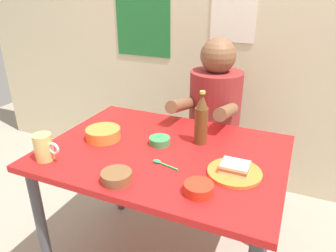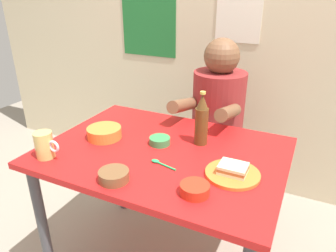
# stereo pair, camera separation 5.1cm
# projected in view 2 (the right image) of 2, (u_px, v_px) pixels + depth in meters

# --- Properties ---
(wall_back) EXTENTS (4.40, 0.09, 2.60)m
(wall_back) POSITION_uv_depth(u_px,v_px,m) (233.00, 8.00, 2.09)
(wall_back) COLOR beige
(wall_back) RESTS_ON ground
(dining_table) EXTENTS (1.10, 0.80, 0.74)m
(dining_table) POSITION_uv_depth(u_px,v_px,m) (163.00, 167.00, 1.49)
(dining_table) COLOR red
(dining_table) RESTS_ON ground
(stool) EXTENTS (0.34, 0.34, 0.45)m
(stool) POSITION_uv_depth(u_px,v_px,m) (214.00, 163.00, 2.11)
(stool) COLOR #4C4C51
(stool) RESTS_ON ground
(person_seated) EXTENTS (0.33, 0.56, 0.72)m
(person_seated) POSITION_uv_depth(u_px,v_px,m) (218.00, 105.00, 1.93)
(person_seated) COLOR maroon
(person_seated) RESTS_ON stool
(plate_orange) EXTENTS (0.22, 0.22, 0.01)m
(plate_orange) POSITION_uv_depth(u_px,v_px,m) (232.00, 174.00, 1.25)
(plate_orange) COLOR orange
(plate_orange) RESTS_ON dining_table
(sandwich) EXTENTS (0.11, 0.09, 0.04)m
(sandwich) POSITION_uv_depth(u_px,v_px,m) (233.00, 169.00, 1.24)
(sandwich) COLOR beige
(sandwich) RESTS_ON plate_orange
(beer_mug) EXTENTS (0.13, 0.08, 0.12)m
(beer_mug) POSITION_uv_depth(u_px,v_px,m) (45.00, 145.00, 1.37)
(beer_mug) COLOR #D1BC66
(beer_mug) RESTS_ON dining_table
(beer_bottle) EXTENTS (0.06, 0.06, 0.26)m
(beer_bottle) POSITION_uv_depth(u_px,v_px,m) (202.00, 121.00, 1.47)
(beer_bottle) COLOR #593819
(beer_bottle) RESTS_ON dining_table
(dip_bowl_green) EXTENTS (0.10, 0.10, 0.03)m
(dip_bowl_green) POSITION_uv_depth(u_px,v_px,m) (160.00, 140.00, 1.50)
(dip_bowl_green) COLOR #388C4C
(dip_bowl_green) RESTS_ON dining_table
(soup_bowl_orange) EXTENTS (0.17, 0.17, 0.05)m
(soup_bowl_orange) POSITION_uv_depth(u_px,v_px,m) (104.00, 132.00, 1.56)
(soup_bowl_orange) COLOR orange
(soup_bowl_orange) RESTS_ON dining_table
(sauce_bowl_chili) EXTENTS (0.11, 0.11, 0.04)m
(sauce_bowl_chili) POSITION_uv_depth(u_px,v_px,m) (195.00, 189.00, 1.14)
(sauce_bowl_chili) COLOR red
(sauce_bowl_chili) RESTS_ON dining_table
(condiment_bowl_brown) EXTENTS (0.12, 0.12, 0.04)m
(condiment_bowl_brown) POSITION_uv_depth(u_px,v_px,m) (114.00, 175.00, 1.22)
(condiment_bowl_brown) COLOR brown
(condiment_bowl_brown) RESTS_ON dining_table
(spoon) EXTENTS (0.13, 0.04, 0.01)m
(spoon) POSITION_uv_depth(u_px,v_px,m) (159.00, 163.00, 1.34)
(spoon) COLOR #26A559
(spoon) RESTS_ON dining_table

